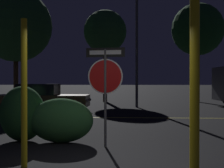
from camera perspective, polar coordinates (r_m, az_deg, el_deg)
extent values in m
cube|color=gold|center=(13.27, 1.10, -6.17)|extent=(43.36, 0.12, 0.01)
cylinder|color=#4C4C51|center=(7.35, -1.23, -2.56)|extent=(0.06, 0.06, 2.30)
cylinder|color=white|center=(7.34, -1.23, 1.39)|extent=(0.83, 0.12, 0.83)
cylinder|color=#B71414|center=(7.34, -1.23, 1.39)|extent=(0.77, 0.12, 0.77)
cube|color=black|center=(7.37, -1.23, 5.80)|extent=(0.92, 0.15, 0.22)
cube|color=white|center=(7.37, -1.23, 5.80)|extent=(0.76, 0.13, 0.10)
cylinder|color=yellow|center=(5.80, -15.78, -1.58)|extent=(0.11, 0.11, 2.66)
cylinder|color=yellow|center=(5.59, 14.87, 1.75)|extent=(0.17, 0.17, 3.33)
ellipsoid|color=#1E4C23|center=(8.36, -16.07, -5.24)|extent=(1.16, 0.94, 1.42)
ellipsoid|color=#2D6633|center=(7.96, -9.30, -6.61)|extent=(1.62, 0.81, 1.11)
cube|color=brown|center=(15.86, -12.74, -2.98)|extent=(4.64, 1.70, 0.57)
cube|color=black|center=(15.88, -13.22, -0.96)|extent=(1.86, 1.45, 0.54)
cylinder|color=black|center=(16.34, -7.10, -3.87)|extent=(0.60, 0.20, 0.60)
cylinder|color=black|center=(14.77, -8.22, -4.34)|extent=(0.60, 0.20, 0.60)
cylinder|color=black|center=(17.09, -16.63, -3.70)|extent=(0.60, 0.20, 0.60)
cylinder|color=black|center=(15.59, -18.64, -4.10)|extent=(0.60, 0.20, 0.60)
sphere|color=#F4EFCC|center=(15.90, -4.06, -2.85)|extent=(0.14, 0.14, 0.14)
sphere|color=#F4EFCC|center=(14.87, -4.57, -3.09)|extent=(0.14, 0.14, 0.14)
cylinder|color=#4C4C51|center=(18.68, 4.55, 6.84)|extent=(0.16, 0.16, 7.21)
cylinder|color=#422D1E|center=(22.62, -17.17, 1.12)|extent=(0.32, 0.32, 3.59)
sphere|color=#235128|center=(22.94, -17.19, 10.13)|extent=(5.00, 5.00, 5.00)
cylinder|color=#422D1E|center=(24.17, 15.38, 1.60)|extent=(0.32, 0.32, 4.03)
sphere|color=#19471E|center=(24.48, 15.39, 9.62)|extent=(3.89, 3.89, 3.89)
cylinder|color=#422D1E|center=(23.46, -1.27, 1.78)|extent=(0.32, 0.32, 4.14)
sphere|color=#235128|center=(23.75, -1.28, 9.59)|extent=(3.22, 3.22, 3.22)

